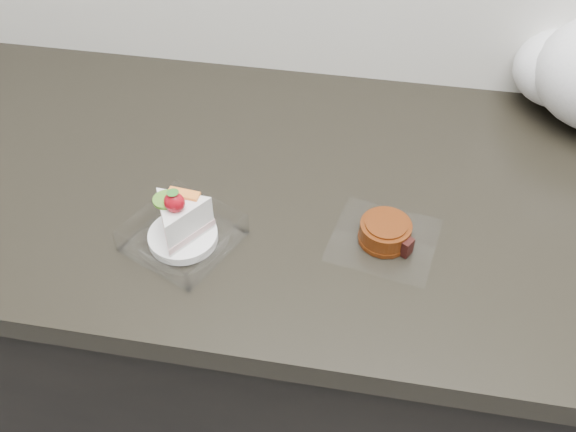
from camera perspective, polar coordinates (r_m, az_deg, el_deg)
The scene contains 3 objects.
counter at distance 1.34m, azimuth 8.69°, elevation -12.39°, with size 2.04×0.64×0.90m.
cake_tray at distance 0.90m, azimuth -9.45°, elevation -1.05°, with size 0.18×0.18×0.10m.
mooncake_wrap at distance 0.91m, azimuth 8.68°, elevation -1.58°, with size 0.17×0.16×0.03m.
Camera 1 is at (-0.07, 0.96, 1.57)m, focal length 40.00 mm.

